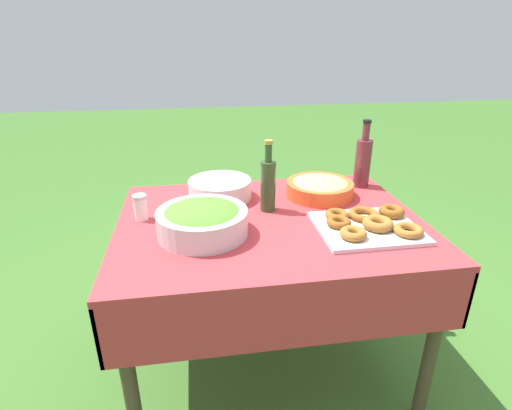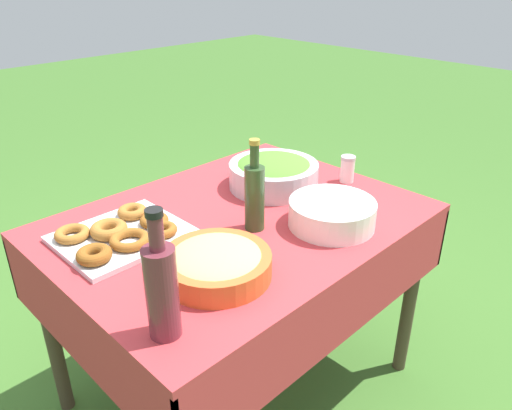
{
  "view_description": "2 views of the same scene",
  "coord_description": "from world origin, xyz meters",
  "px_view_note": "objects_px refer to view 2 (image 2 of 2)",
  "views": [
    {
      "loc": [
        0.27,
        1.39,
        1.41
      ],
      "look_at": [
        0.05,
        -0.01,
        0.8
      ],
      "focal_mm": 28.0,
      "sensor_mm": 36.0,
      "label": 1
    },
    {
      "loc": [
        -0.97,
        -1.06,
        1.5
      ],
      "look_at": [
        0.01,
        -0.08,
        0.81
      ],
      "focal_mm": 35.0,
      "sensor_mm": 36.0,
      "label": 2
    }
  ],
  "objects_px": {
    "salad_bowl": "(274,172)",
    "pasta_bowl": "(216,263)",
    "olive_oil_bottle": "(255,195)",
    "wine_bottle": "(162,288)",
    "donut_platter": "(120,234)",
    "plate_stack": "(332,214)"
  },
  "relations": [
    {
      "from": "salad_bowl",
      "to": "donut_platter",
      "type": "distance_m",
      "value": 0.61
    },
    {
      "from": "salad_bowl",
      "to": "pasta_bowl",
      "type": "height_order",
      "value": "salad_bowl"
    },
    {
      "from": "salad_bowl",
      "to": "wine_bottle",
      "type": "distance_m",
      "value": 0.85
    },
    {
      "from": "plate_stack",
      "to": "wine_bottle",
      "type": "distance_m",
      "value": 0.68
    },
    {
      "from": "salad_bowl",
      "to": "olive_oil_bottle",
      "type": "bearing_deg",
      "value": -147.14
    },
    {
      "from": "pasta_bowl",
      "to": "donut_platter",
      "type": "relative_size",
      "value": 0.77
    },
    {
      "from": "salad_bowl",
      "to": "donut_platter",
      "type": "bearing_deg",
      "value": 174.68
    },
    {
      "from": "pasta_bowl",
      "to": "plate_stack",
      "type": "relative_size",
      "value": 1.08
    },
    {
      "from": "pasta_bowl",
      "to": "plate_stack",
      "type": "xyz_separation_m",
      "value": [
        0.44,
        -0.04,
        0.0
      ]
    },
    {
      "from": "donut_platter",
      "to": "plate_stack",
      "type": "bearing_deg",
      "value": -36.88
    },
    {
      "from": "salad_bowl",
      "to": "olive_oil_bottle",
      "type": "relative_size",
      "value": 1.12
    },
    {
      "from": "salad_bowl",
      "to": "olive_oil_bottle",
      "type": "distance_m",
      "value": 0.33
    },
    {
      "from": "olive_oil_bottle",
      "to": "donut_platter",
      "type": "bearing_deg",
      "value": 145.53
    },
    {
      "from": "donut_platter",
      "to": "olive_oil_bottle",
      "type": "height_order",
      "value": "olive_oil_bottle"
    },
    {
      "from": "donut_platter",
      "to": "plate_stack",
      "type": "distance_m",
      "value": 0.65
    },
    {
      "from": "salad_bowl",
      "to": "wine_bottle",
      "type": "relative_size",
      "value": 1.04
    },
    {
      "from": "salad_bowl",
      "to": "pasta_bowl",
      "type": "bearing_deg",
      "value": -151.15
    },
    {
      "from": "pasta_bowl",
      "to": "donut_platter",
      "type": "distance_m",
      "value": 0.36
    },
    {
      "from": "olive_oil_bottle",
      "to": "salad_bowl",
      "type": "bearing_deg",
      "value": 32.86
    },
    {
      "from": "salad_bowl",
      "to": "plate_stack",
      "type": "xyz_separation_m",
      "value": [
        -0.09,
        -0.33,
        -0.02
      ]
    },
    {
      "from": "pasta_bowl",
      "to": "olive_oil_bottle",
      "type": "xyz_separation_m",
      "value": [
        0.26,
        0.12,
        0.07
      ]
    },
    {
      "from": "olive_oil_bottle",
      "to": "wine_bottle",
      "type": "xyz_separation_m",
      "value": [
        -0.49,
        -0.21,
        0.01
      ]
    }
  ]
}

